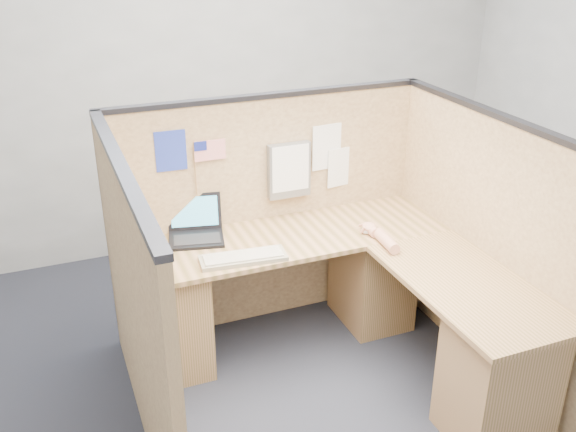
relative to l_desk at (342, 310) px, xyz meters
name	(u,v)px	position (x,y,z in m)	size (l,w,h in m)	color
floor	(333,402)	(-0.18, -0.29, -0.39)	(5.00, 5.00, 0.00)	#1F222C
wall_back	(211,73)	(-0.18, 1.96, 1.01)	(5.00, 5.00, 0.00)	gray
cubicle_partitions	(304,248)	(-0.18, 0.14, 0.38)	(2.06, 1.83, 1.53)	olive
l_desk	(342,310)	(0.00, 0.00, 0.00)	(1.95, 1.75, 0.73)	brown
laptop	(193,228)	(-0.71, 0.60, 0.39)	(0.37, 0.37, 0.23)	black
keyboard	(243,258)	(-0.53, 0.20, 0.35)	(0.50, 0.22, 0.03)	gray
mouse	(369,230)	(0.29, 0.24, 0.36)	(0.10, 0.06, 0.04)	silver
hand_forearm	(381,237)	(0.30, 0.11, 0.37)	(0.10, 0.36, 0.08)	tan
blue_poster	(171,151)	(-0.79, 0.68, 0.86)	(0.18, 0.00, 0.24)	#2235A0
american_flag	(207,152)	(-0.59, 0.67, 0.83)	(0.19, 0.01, 0.33)	olive
file_holder	(289,170)	(-0.07, 0.66, 0.65)	(0.28, 0.05, 0.35)	slate
paper_left	(329,147)	(0.21, 0.68, 0.76)	(0.23, 0.00, 0.29)	white
paper_right	(341,167)	(0.31, 0.68, 0.61)	(0.20, 0.00, 0.26)	white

